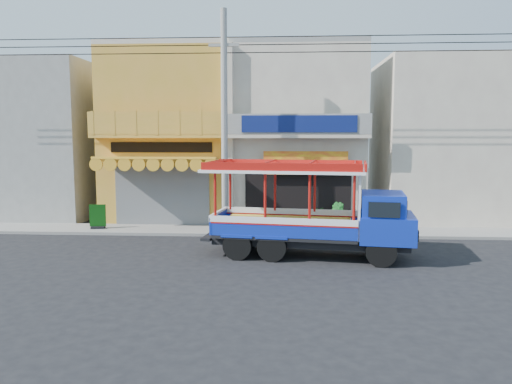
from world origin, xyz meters
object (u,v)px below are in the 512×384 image
(songthaew_truck, at_px, (324,212))
(potted_plant_b, at_px, (339,216))
(potted_plant_c, at_px, (369,219))
(green_sign, at_px, (98,218))
(potted_plant_a, at_px, (312,219))
(utility_pole, at_px, (228,111))

(songthaew_truck, xyz_separation_m, potted_plant_b, (0.95, 4.52, -0.87))
(songthaew_truck, height_order, potted_plant_c, songthaew_truck)
(songthaew_truck, height_order, green_sign, songthaew_truck)
(potted_plant_a, distance_m, potted_plant_c, 2.42)
(green_sign, xyz_separation_m, potted_plant_a, (9.07, 0.09, 0.06))
(potted_plant_a, bearing_deg, utility_pole, 154.31)
(green_sign, bearing_deg, potted_plant_c, 1.79)
(green_sign, bearing_deg, songthaew_truck, -23.15)
(green_sign, height_order, potted_plant_b, potted_plant_b)
(utility_pole, distance_m, songthaew_truck, 6.08)
(green_sign, distance_m, potted_plant_b, 10.25)
(potted_plant_a, relative_size, potted_plant_b, 0.87)
(utility_pole, relative_size, potted_plant_b, 24.81)
(green_sign, distance_m, potted_plant_c, 11.48)
(potted_plant_b, xyz_separation_m, potted_plant_c, (1.25, -0.19, -0.11))
(potted_plant_b, bearing_deg, utility_pole, 53.40)
(utility_pole, bearing_deg, potted_plant_b, 13.21)
(potted_plant_c, bearing_deg, utility_pole, -38.82)
(green_sign, xyz_separation_m, potted_plant_c, (11.48, 0.36, 0.02))
(green_sign, bearing_deg, potted_plant_b, 3.07)
(utility_pole, xyz_separation_m, songthaew_truck, (3.61, -3.44, -3.48))
(potted_plant_a, bearing_deg, potted_plant_c, -29.50)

